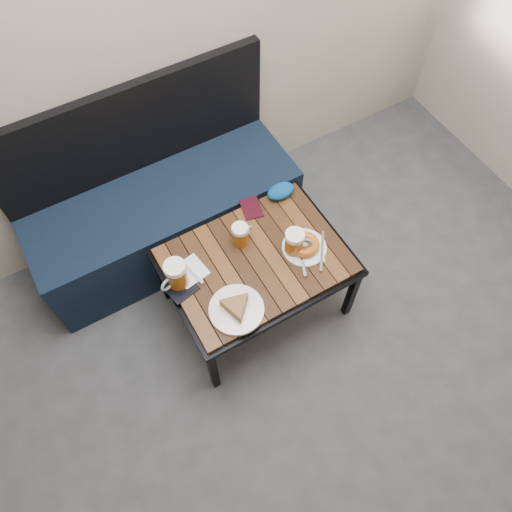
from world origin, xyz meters
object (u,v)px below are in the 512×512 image
bench (164,212)px  passport_navy (183,290)px  cafe_table (256,264)px  beer_mug_left (176,275)px  plate_bagel (305,246)px  beer_mug_centre (241,235)px  beer_mug_right (295,243)px  knit_pouch (281,191)px  plate_pie (236,308)px  passport_burgundy (251,208)px

bench → passport_navy: 0.63m
bench → cafe_table: (0.22, -0.60, 0.16)m
beer_mug_left → plate_bagel: bearing=150.2°
beer_mug_centre → beer_mug_right: bearing=-53.7°
beer_mug_centre → bench: bearing=101.0°
beer_mug_left → passport_navy: beer_mug_left is taller
plate_bagel → knit_pouch: bearing=78.1°
plate_pie → plate_bagel: plate_pie is taller
beer_mug_right → passport_navy: bearing=-164.1°
beer_mug_left → passport_navy: 0.09m
cafe_table → plate_bagel: (0.22, -0.06, 0.07)m
beer_mug_right → plate_bagel: bearing=7.4°
passport_burgundy → beer_mug_right: bearing=-68.2°
cafe_table → passport_navy: size_ratio=6.66×
beer_mug_centre → passport_burgundy: (0.14, 0.14, -0.06)m
plate_bagel → passport_navy: (-0.58, 0.09, -0.02)m
beer_mug_left → passport_navy: size_ratio=1.22×
cafe_table → beer_mug_centre: beer_mug_centre is taller
bench → passport_burgundy: bench is taller
cafe_table → passport_navy: passport_navy is taller
cafe_table → beer_mug_right: (0.17, -0.05, 0.12)m
bench → beer_mug_right: 0.81m
passport_navy → knit_pouch: size_ratio=0.88×
cafe_table → plate_pie: 0.28m
cafe_table → passport_navy: (-0.36, 0.02, 0.05)m
plate_pie → passport_navy: size_ratio=1.91×
plate_bagel → passport_navy: bearing=171.5°
bench → plate_pie: bench is taller
beer_mug_left → bench: bearing=-122.0°
beer_mug_left → beer_mug_centre: (0.35, 0.05, -0.02)m
plate_pie → passport_burgundy: size_ratio=1.89×
beer_mug_centre → plate_bagel: beer_mug_centre is taller
beer_mug_right → passport_navy: beer_mug_right is taller
bench → plate_bagel: bearing=-56.3°
plate_bagel → passport_burgundy: size_ratio=1.98×
beer_mug_left → knit_pouch: 0.68m
plate_pie → passport_navy: 0.26m
plate_pie → passport_navy: bearing=127.7°
bench → knit_pouch: bearing=-33.8°
beer_mug_centre → plate_pie: size_ratio=0.51×
beer_mug_left → plate_pie: 0.30m
beer_mug_centre → passport_burgundy: 0.21m
bench → beer_mug_left: bench is taller
beer_mug_right → plate_bagel: 0.07m
plate_pie → beer_mug_centre: bearing=57.7°
beer_mug_centre → knit_pouch: size_ratio=0.86×
cafe_table → beer_mug_left: (-0.36, 0.07, 0.12)m
plate_bagel → cafe_table: bearing=164.2°
beer_mug_centre → cafe_table: bearing=-95.5°
cafe_table → plate_pie: size_ratio=3.49×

